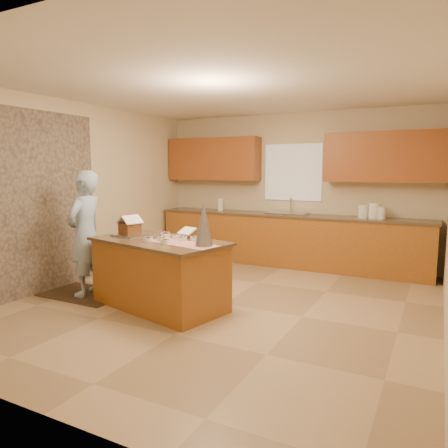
{
  "coord_description": "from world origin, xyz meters",
  "views": [
    {
      "loc": [
        2.38,
        -4.6,
        1.71
      ],
      "look_at": [
        -0.1,
        0.2,
        1.0
      ],
      "focal_mm": 33.63,
      "sensor_mm": 36.0,
      "label": 1
    }
  ],
  "objects_px": {
    "tinsel_tree": "(204,224)",
    "boy": "(86,233)",
    "gingerbread_house": "(130,227)",
    "island_base": "(159,275)"
  },
  "relations": [
    {
      "from": "island_base",
      "to": "tinsel_tree",
      "type": "xyz_separation_m",
      "value": [
        0.71,
        -0.12,
        0.7
      ]
    },
    {
      "from": "island_base",
      "to": "tinsel_tree",
      "type": "height_order",
      "value": "tinsel_tree"
    },
    {
      "from": "tinsel_tree",
      "to": "boy",
      "type": "bearing_deg",
      "value": 177.81
    },
    {
      "from": "boy",
      "to": "gingerbread_house",
      "type": "relative_size",
      "value": 5.44
    },
    {
      "from": "gingerbread_house",
      "to": "island_base",
      "type": "bearing_deg",
      "value": -7.93
    },
    {
      "from": "tinsel_tree",
      "to": "boy",
      "type": "xyz_separation_m",
      "value": [
        -1.88,
        0.07,
        -0.25
      ]
    },
    {
      "from": "tinsel_tree",
      "to": "boy",
      "type": "height_order",
      "value": "boy"
    },
    {
      "from": "tinsel_tree",
      "to": "gingerbread_house",
      "type": "xyz_separation_m",
      "value": [
        -1.21,
        0.19,
        -0.13
      ]
    },
    {
      "from": "island_base",
      "to": "boy",
      "type": "bearing_deg",
      "value": -164.6
    },
    {
      "from": "gingerbread_house",
      "to": "tinsel_tree",
      "type": "bearing_deg",
      "value": -8.82
    }
  ]
}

